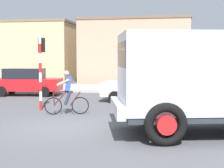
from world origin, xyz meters
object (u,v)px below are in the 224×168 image
traffic_light_pole (41,61)px  cyclist (67,92)px  truck_foreground (210,77)px  car_white_mid (143,86)px  pedestrian_near_kerb (212,83)px  car_red_near (26,82)px  car_far_side (217,86)px

traffic_light_pole → cyclist: bearing=-32.3°
truck_foreground → car_white_mid: truck_foreground is taller
cyclist → truck_foreground: bearing=-26.3°
truck_foreground → traffic_light_pole: 7.34m
cyclist → pedestrian_near_kerb: (6.19, 6.17, -0.02)m
car_red_near → car_far_side: 10.79m
cyclist → car_white_mid: bearing=58.0°
car_red_near → car_white_mid: bearing=-14.5°
car_red_near → pedestrian_near_kerb: 10.61m
car_red_near → car_white_mid: (7.08, -1.83, 0.00)m
car_white_mid → car_far_side: same height
cyclist → pedestrian_near_kerb: cyclist is taller
car_red_near → cyclist: bearing=-54.0°
pedestrian_near_kerb → truck_foreground: bearing=-97.3°
car_red_near → traffic_light_pole: bearing=-59.9°
cyclist → traffic_light_pole: traffic_light_pole is taller
truck_foreground → pedestrian_near_kerb: 8.79m
car_red_near → car_far_side: same height
traffic_light_pole → pedestrian_near_kerb: traffic_light_pole is taller
traffic_light_pole → car_white_mid: 5.42m
cyclist → car_white_mid: (2.66, 4.24, -0.05)m
car_far_side → traffic_light_pole: bearing=-154.8°
cyclist → car_red_near: cyclist is taller
truck_foreground → cyclist: 5.73m
pedestrian_near_kerb → car_white_mid: bearing=-151.4°
pedestrian_near_kerb → cyclist: bearing=-135.1°
cyclist → traffic_light_pole: bearing=147.7°
traffic_light_pole → car_far_side: size_ratio=0.78×
truck_foreground → cyclist: (-5.08, 2.51, -0.80)m
car_white_mid → pedestrian_near_kerb: bearing=28.6°
car_white_mid → truck_foreground: bearing=-70.2°
truck_foreground → traffic_light_pole: size_ratio=1.83×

